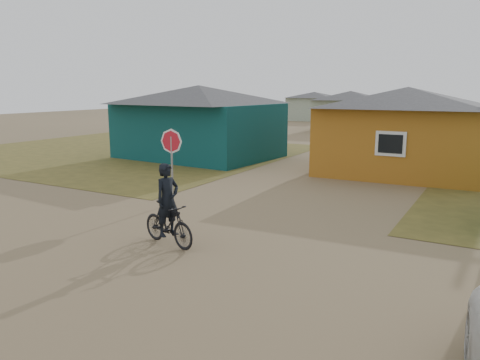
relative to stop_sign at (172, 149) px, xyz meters
The scene contains 8 objects.
ground 5.42m from the stop_sign, 52.38° to the right, with size 120.00×120.00×0.00m, color olive.
grass_nw 14.23m from the stop_sign, 140.53° to the left, with size 20.00×18.00×0.00m, color brown.
house_teal 10.90m from the stop_sign, 119.66° to the left, with size 8.93×7.08×4.00m.
house_yellow 11.44m from the stop_sign, 60.63° to the left, with size 7.72×6.76×3.90m.
house_pale_west 30.11m from the stop_sign, 95.51° to the left, with size 7.04×6.15×3.60m.
house_pale_north 43.36m from the stop_sign, 104.55° to the left, with size 6.28×5.81×3.40m.
stop_sign is the anchor object (origin of this frame).
cyclist 4.42m from the stop_sign, 53.82° to the right, with size 1.89×0.93×2.06m.
Camera 1 is at (6.44, -8.21, 3.84)m, focal length 35.00 mm.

